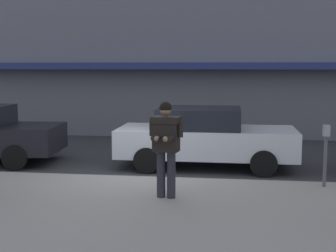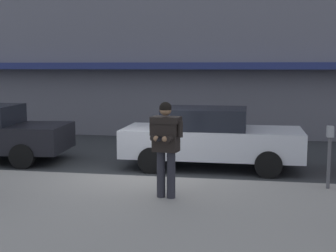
% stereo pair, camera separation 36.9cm
% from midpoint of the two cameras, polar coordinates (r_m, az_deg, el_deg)
% --- Properties ---
extents(ground_plane, '(80.00, 80.00, 0.00)m').
position_cam_midpoint_polar(ground_plane, '(10.82, -2.36, -6.55)').
color(ground_plane, '#2B2D30').
extents(sidewalk, '(32.00, 5.30, 0.14)m').
position_cam_midpoint_polar(sidewalk, '(7.93, 0.30, -11.23)').
color(sidewalk, gray).
rests_on(sidewalk, ground).
extents(curb_paint_line, '(28.00, 0.12, 0.01)m').
position_cam_midpoint_polar(curb_paint_line, '(10.71, 2.97, -6.69)').
color(curb_paint_line, silver).
rests_on(curb_paint_line, ground).
extents(parked_sedan_mid, '(4.50, 1.94, 1.54)m').
position_cam_midpoint_polar(parked_sedan_mid, '(11.98, 6.06, -1.38)').
color(parked_sedan_mid, silver).
rests_on(parked_sedan_mid, ground).
extents(man_texting_on_phone, '(0.64, 0.62, 1.81)m').
position_cam_midpoint_polar(man_texting_on_phone, '(8.64, 0.95, -1.62)').
color(man_texting_on_phone, '#23232B').
rests_on(man_texting_on_phone, sidewalk).
extents(parking_meter, '(0.12, 0.18, 1.27)m').
position_cam_midpoint_polar(parking_meter, '(9.95, 20.10, -2.52)').
color(parking_meter, '#4C4C51').
rests_on(parking_meter, sidewalk).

